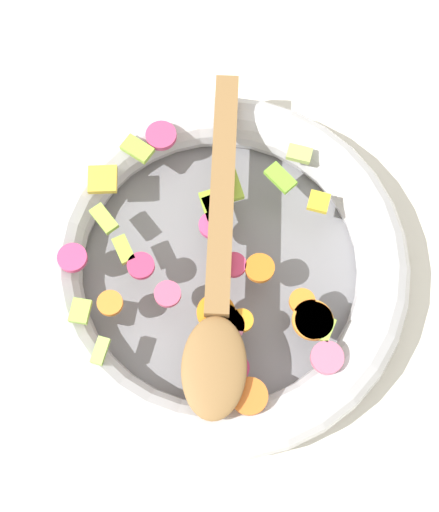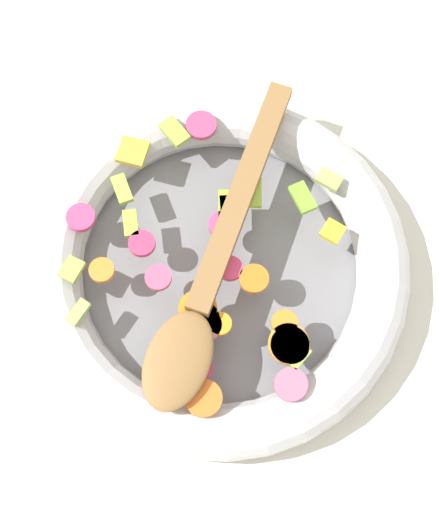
{
  "view_description": "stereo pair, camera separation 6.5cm",
  "coord_description": "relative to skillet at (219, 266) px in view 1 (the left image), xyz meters",
  "views": [
    {
      "loc": [
        0.17,
        0.13,
        0.66
      ],
      "look_at": [
        0.0,
        0.0,
        0.05
      ],
      "focal_mm": 50.0,
      "sensor_mm": 36.0,
      "label": 1
    },
    {
      "loc": [
        0.13,
        0.18,
        0.66
      ],
      "look_at": [
        0.0,
        0.0,
        0.05
      ],
      "focal_mm": 50.0,
      "sensor_mm": 36.0,
      "label": 2
    }
  ],
  "objects": [
    {
      "name": "skillet",
      "position": [
        0.0,
        0.0,
        0.0
      ],
      "size": [
        0.36,
        0.36,
        0.05
      ],
      "color": "slate",
      "rests_on": "ground_plane"
    },
    {
      "name": "chopped_vegetables",
      "position": [
        0.02,
        0.01,
        0.03
      ],
      "size": [
        0.29,
        0.3,
        0.01
      ],
      "color": "orange",
      "rests_on": "skillet"
    },
    {
      "name": "wooden_spoon",
      "position": [
        0.02,
        0.01,
        0.04
      ],
      "size": [
        0.29,
        0.22,
        0.01
      ],
      "color": "olive",
      "rests_on": "chopped_vegetables"
    },
    {
      "name": "ground_plane",
      "position": [
        0.0,
        0.0,
        -0.02
      ],
      "size": [
        4.0,
        4.0,
        0.0
      ],
      "primitive_type": "plane",
      "color": "silver"
    }
  ]
}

